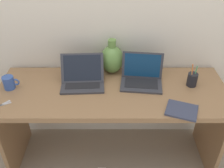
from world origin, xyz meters
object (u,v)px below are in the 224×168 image
at_px(laptop_left, 83,77).
at_px(notebook_stack, 182,110).
at_px(green_vase, 112,59).
at_px(coffee_mug, 9,83).
at_px(pen_cup, 192,79).
at_px(laptop_right, 142,75).

height_order(laptop_left, notebook_stack, laptop_left).
bearing_deg(green_vase, coffee_mug, -163.00).
distance_m(coffee_mug, pen_cup, 1.34).
bearing_deg(laptop_right, green_vase, 146.69).
xyz_separation_m(green_vase, coffee_mug, (-0.75, -0.23, -0.07)).
height_order(laptop_left, green_vase, green_vase).
relative_size(green_vase, coffee_mug, 2.32).
distance_m(laptop_left, coffee_mug, 0.53).
height_order(laptop_left, pen_cup, laptop_left).
bearing_deg(laptop_right, coffee_mug, -175.17).
height_order(laptop_right, coffee_mug, laptop_right).
height_order(laptop_right, green_vase, green_vase).
bearing_deg(coffee_mug, pen_cup, 1.52).
height_order(laptop_right, notebook_stack, laptop_right).
xyz_separation_m(laptop_left, notebook_stack, (0.68, -0.33, -0.05)).
xyz_separation_m(notebook_stack, pen_cup, (0.14, 0.29, 0.05)).
xyz_separation_m(laptop_left, green_vase, (0.22, 0.16, 0.06)).
relative_size(notebook_stack, pen_cup, 1.11).
xyz_separation_m(laptop_left, laptop_right, (0.44, 0.01, 0.00)).
xyz_separation_m(notebook_stack, coffee_mug, (-1.20, 0.26, 0.04)).
distance_m(laptop_left, pen_cup, 0.81).
bearing_deg(laptop_left, green_vase, 36.03).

